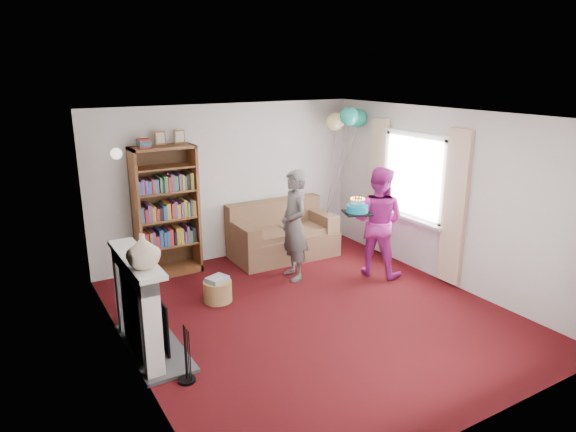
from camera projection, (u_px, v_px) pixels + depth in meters
ground at (313, 314)px, 6.56m from camera, size 5.00×5.00×0.00m
wall_back at (229, 182)px, 8.28m from camera, size 4.50×0.02×2.50m
wall_left at (125, 253)px, 5.10m from camera, size 0.02×5.00×2.50m
wall_right at (446, 197)px, 7.32m from camera, size 0.02×5.00×2.50m
ceiling at (316, 115)px, 5.86m from camera, size 4.50×5.00×0.01m
fireplace at (143, 309)px, 5.55m from camera, size 0.55×1.80×1.12m
window_bay at (413, 192)px, 7.80m from camera, size 0.14×2.02×2.20m
wall_sconce at (116, 154)px, 7.13m from camera, size 0.16×0.23×0.16m
bookcase at (166, 212)px, 7.64m from camera, size 0.92×0.42×2.16m
sofa at (281, 236)px, 8.53m from camera, size 1.70×0.90×0.90m
wicker_basket at (218, 290)px, 6.88m from camera, size 0.38×0.38×0.35m
person_striped at (294, 225)px, 7.47m from camera, size 0.47×0.65×1.64m
person_magenta at (378, 221)px, 7.63m from camera, size 0.96×1.01×1.66m
birthday_cake at (357, 209)px, 7.24m from camera, size 0.37×0.37×0.22m
balloons at (348, 119)px, 8.44m from camera, size 0.83×0.69×1.77m
mantel_vase at (143, 251)px, 5.03m from camera, size 0.42×0.42×0.35m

